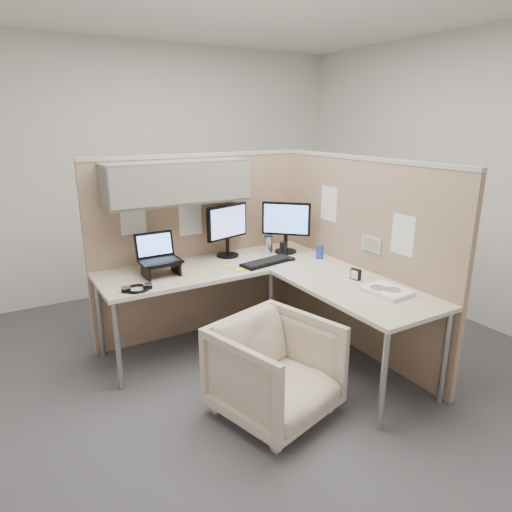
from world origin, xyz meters
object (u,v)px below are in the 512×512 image
monitor_left (227,226)px  keyboard (267,262)px  desk (267,279)px  office_chair (275,366)px

monitor_left → keyboard: bearing=-77.5°
desk → office_chair: bearing=-117.5°
keyboard → monitor_left: bearing=108.6°
office_chair → keyboard: (0.51, 0.92, 0.38)m
desk → office_chair: (-0.36, -0.69, -0.33)m
office_chair → keyboard: 1.12m
office_chair → monitor_left: size_ratio=1.54×
office_chair → monitor_left: (0.32, 1.28, 0.65)m
desk → keyboard: size_ratio=4.11×
desk → keyboard: keyboard is taller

